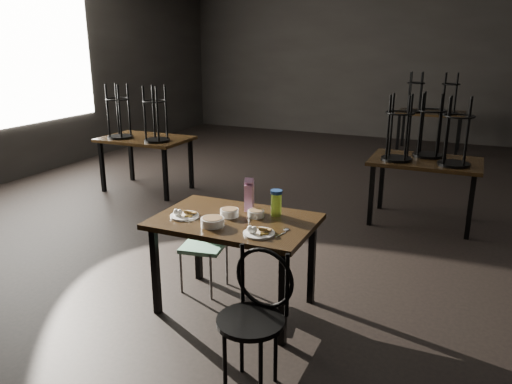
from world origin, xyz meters
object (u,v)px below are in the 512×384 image
at_px(main_table, 235,229).
at_px(bentwood_chair, 256,308).
at_px(water_bottle, 276,203).
at_px(juice_carton, 249,196).
at_px(school_chair, 206,238).

xyz_separation_m(main_table, bentwood_chair, (0.51, -0.75, -0.16)).
bearing_deg(water_bottle, juice_carton, 176.69).
distance_m(juice_carton, bentwood_chair, 1.15).
distance_m(main_table, juice_carton, 0.30).
xyz_separation_m(water_bottle, school_chair, (-0.65, 0.03, -0.41)).
bearing_deg(juice_carton, main_table, -96.12).
bearing_deg(school_chair, water_bottle, -12.62).
bearing_deg(bentwood_chair, water_bottle, 109.48).
height_order(main_table, water_bottle, water_bottle).
bearing_deg(juice_carton, bentwood_chair, -63.26).
height_order(juice_carton, school_chair, juice_carton).
xyz_separation_m(main_table, water_bottle, (0.26, 0.20, 0.18)).
relative_size(juice_carton, water_bottle, 1.34).
distance_m(main_table, water_bottle, 0.37).
bearing_deg(juice_carton, water_bottle, -3.31).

